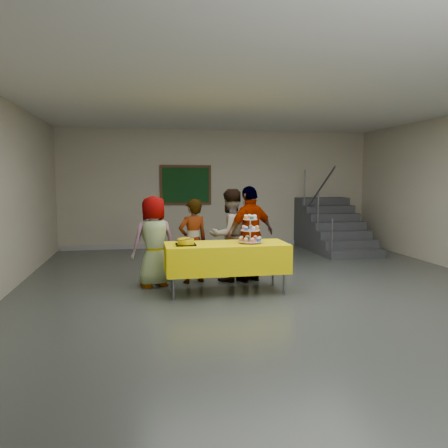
{
  "coord_description": "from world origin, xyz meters",
  "views": [
    {
      "loc": [
        -1.93,
        -6.11,
        1.77
      ],
      "look_at": [
        -0.68,
        0.62,
        1.05
      ],
      "focal_mm": 35.0,
      "sensor_mm": 36.0,
      "label": 1
    }
  ],
  "objects_px": {
    "schoolchild_c": "(230,235)",
    "schoolchild_b": "(193,241)",
    "bear_cake": "(186,241)",
    "schoolchild_d": "(250,234)",
    "staircase": "(330,229)",
    "noticeboard": "(186,185)",
    "schoolchild_a": "(154,241)",
    "cupcake_stand": "(250,232)",
    "bake_table": "(226,257)"
  },
  "relations": [
    {
      "from": "bear_cake",
      "to": "schoolchild_d",
      "type": "distance_m",
      "value": 1.39
    },
    {
      "from": "schoolchild_b",
      "to": "schoolchild_c",
      "type": "height_order",
      "value": "schoolchild_c"
    },
    {
      "from": "schoolchild_c",
      "to": "staircase",
      "type": "distance_m",
      "value": 4.33
    },
    {
      "from": "bear_cake",
      "to": "schoolchild_a",
      "type": "height_order",
      "value": "schoolchild_a"
    },
    {
      "from": "cupcake_stand",
      "to": "schoolchild_c",
      "type": "height_order",
      "value": "schoolchild_c"
    },
    {
      "from": "schoolchild_c",
      "to": "cupcake_stand",
      "type": "bearing_deg",
      "value": 78.04
    },
    {
      "from": "bear_cake",
      "to": "staircase",
      "type": "distance_m",
      "value": 5.51
    },
    {
      "from": "schoolchild_a",
      "to": "schoolchild_d",
      "type": "bearing_deg",
      "value": 161.44
    },
    {
      "from": "bake_table",
      "to": "staircase",
      "type": "bearing_deg",
      "value": 47.67
    },
    {
      "from": "schoolchild_a",
      "to": "staircase",
      "type": "distance_m",
      "value": 5.44
    },
    {
      "from": "schoolchild_a",
      "to": "staircase",
      "type": "relative_size",
      "value": 0.62
    },
    {
      "from": "schoolchild_d",
      "to": "staircase",
      "type": "bearing_deg",
      "value": -157.68
    },
    {
      "from": "cupcake_stand",
      "to": "schoolchild_c",
      "type": "xyz_separation_m",
      "value": [
        -0.16,
        0.8,
        -0.14
      ]
    },
    {
      "from": "schoolchild_a",
      "to": "schoolchild_d",
      "type": "distance_m",
      "value": 1.64
    },
    {
      "from": "cupcake_stand",
      "to": "staircase",
      "type": "height_order",
      "value": "staircase"
    },
    {
      "from": "bear_cake",
      "to": "schoolchild_a",
      "type": "bearing_deg",
      "value": 124.24
    },
    {
      "from": "bake_table",
      "to": "noticeboard",
      "type": "xyz_separation_m",
      "value": [
        -0.18,
        4.54,
        1.04
      ]
    },
    {
      "from": "schoolchild_a",
      "to": "cupcake_stand",
      "type": "bearing_deg",
      "value": 135.45
    },
    {
      "from": "schoolchild_a",
      "to": "schoolchild_c",
      "type": "distance_m",
      "value": 1.31
    },
    {
      "from": "schoolchild_c",
      "to": "bear_cake",
      "type": "bearing_deg",
      "value": 21.25
    },
    {
      "from": "schoolchild_d",
      "to": "cupcake_stand",
      "type": "bearing_deg",
      "value": 50.88
    },
    {
      "from": "bear_cake",
      "to": "schoolchild_d",
      "type": "relative_size",
      "value": 0.22
    },
    {
      "from": "schoolchild_a",
      "to": "noticeboard",
      "type": "distance_m",
      "value": 4.12
    },
    {
      "from": "bake_table",
      "to": "schoolchild_a",
      "type": "distance_m",
      "value": 1.26
    },
    {
      "from": "bear_cake",
      "to": "noticeboard",
      "type": "relative_size",
      "value": 0.28
    },
    {
      "from": "schoolchild_c",
      "to": "schoolchild_b",
      "type": "bearing_deg",
      "value": -20.33
    },
    {
      "from": "schoolchild_d",
      "to": "staircase",
      "type": "height_order",
      "value": "staircase"
    },
    {
      "from": "bear_cake",
      "to": "schoolchild_d",
      "type": "bearing_deg",
      "value": 31.63
    },
    {
      "from": "schoolchild_b",
      "to": "staircase",
      "type": "bearing_deg",
      "value": -160.63
    },
    {
      "from": "cupcake_stand",
      "to": "noticeboard",
      "type": "height_order",
      "value": "noticeboard"
    },
    {
      "from": "schoolchild_c",
      "to": "staircase",
      "type": "bearing_deg",
      "value": -160.45
    },
    {
      "from": "schoolchild_b",
      "to": "staircase",
      "type": "relative_size",
      "value": 0.59
    },
    {
      "from": "schoolchild_c",
      "to": "schoolchild_d",
      "type": "distance_m",
      "value": 0.36
    },
    {
      "from": "schoolchild_d",
      "to": "schoolchild_c",
      "type": "bearing_deg",
      "value": -40.7
    },
    {
      "from": "bear_cake",
      "to": "noticeboard",
      "type": "xyz_separation_m",
      "value": [
        0.45,
        4.6,
        0.77
      ]
    },
    {
      "from": "bear_cake",
      "to": "noticeboard",
      "type": "bearing_deg",
      "value": 84.37
    },
    {
      "from": "bake_table",
      "to": "staircase",
      "type": "height_order",
      "value": "staircase"
    },
    {
      "from": "schoolchild_c",
      "to": "schoolchild_d",
      "type": "xyz_separation_m",
      "value": [
        0.34,
        -0.1,
        0.03
      ]
    },
    {
      "from": "bake_table",
      "to": "schoolchild_d",
      "type": "bearing_deg",
      "value": 50.77
    },
    {
      "from": "schoolchild_b",
      "to": "noticeboard",
      "type": "xyz_separation_m",
      "value": [
        0.25,
        3.81,
        0.89
      ]
    },
    {
      "from": "schoolchild_d",
      "to": "schoolchild_b",
      "type": "bearing_deg",
      "value": -28.49
    },
    {
      "from": "schoolchild_b",
      "to": "schoolchild_d",
      "type": "relative_size",
      "value": 0.87
    },
    {
      "from": "schoolchild_a",
      "to": "schoolchild_b",
      "type": "relative_size",
      "value": 1.04
    },
    {
      "from": "bear_cake",
      "to": "bake_table",
      "type": "bearing_deg",
      "value": 4.93
    },
    {
      "from": "cupcake_stand",
      "to": "schoolchild_d",
      "type": "xyz_separation_m",
      "value": [
        0.18,
        0.71,
        -0.12
      ]
    },
    {
      "from": "schoolchild_c",
      "to": "noticeboard",
      "type": "distance_m",
      "value": 3.88
    },
    {
      "from": "bear_cake",
      "to": "staircase",
      "type": "xyz_separation_m",
      "value": [
        4.01,
        3.76,
        -0.34
      ]
    },
    {
      "from": "cupcake_stand",
      "to": "schoolchild_a",
      "type": "bearing_deg",
      "value": 156.1
    },
    {
      "from": "schoolchild_b",
      "to": "noticeboard",
      "type": "distance_m",
      "value": 3.92
    },
    {
      "from": "schoolchild_a",
      "to": "bear_cake",
      "type": "bearing_deg",
      "value": 103.6
    }
  ]
}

